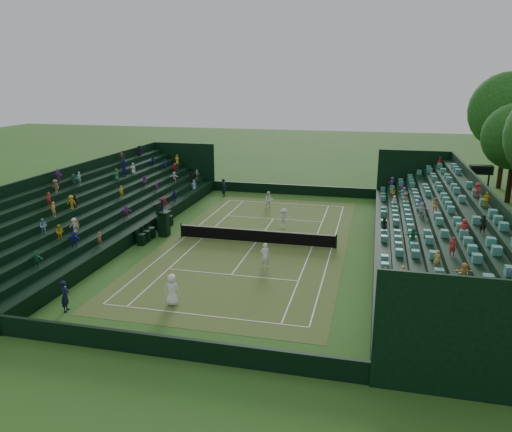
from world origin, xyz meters
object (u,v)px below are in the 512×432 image
object	(u,v)px
tennis_net	(256,236)
umpire_chair	(164,220)
player_near_east	(265,255)
player_far_west	(269,200)
player_near_west	(172,290)
player_far_east	(284,218)

from	to	relation	value
tennis_net	umpire_chair	xyz separation A→B (m)	(-7.14, -0.09, 0.69)
player_near_east	player_far_west	xyz separation A→B (m)	(-2.84, 14.45, -0.02)
tennis_net	player_near_east	distance (m)	5.01
player_near_east	player_far_west	distance (m)	14.73
player_near_west	player_far_east	size ratio (longest dim) A/B	1.09
player_near_east	tennis_net	bearing A→B (deg)	-77.16
player_far_east	player_near_east	bearing A→B (deg)	-119.23
player_near_east	player_near_west	bearing A→B (deg)	53.50
player_near_west	player_far_west	bearing A→B (deg)	-99.61
player_near_west	player_far_east	distance (m)	15.52
tennis_net	player_near_west	distance (m)	11.24
player_near_west	player_far_west	world-z (taller)	player_near_west
tennis_net	player_near_east	xyz separation A→B (m)	(1.71, -4.69, 0.29)
player_far_west	player_far_east	bearing A→B (deg)	-85.81
tennis_net	player_far_east	bearing A→B (deg)	72.96
tennis_net	player_far_west	size ratio (longest dim) A/B	7.32
umpire_chair	player_near_east	bearing A→B (deg)	-27.51
umpire_chair	player_near_east	size ratio (longest dim) A/B	1.74
player_near_east	player_far_west	size ratio (longest dim) A/B	1.03
player_near_west	player_near_east	bearing A→B (deg)	-126.86
umpire_chair	player_far_west	size ratio (longest dim) A/B	1.78
player_far_east	tennis_net	bearing A→B (deg)	-139.19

